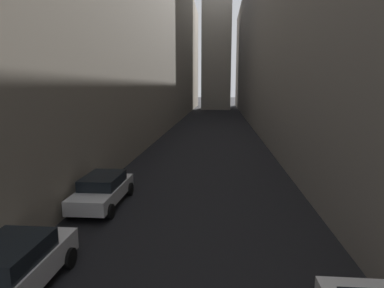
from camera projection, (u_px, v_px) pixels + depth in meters
ground_plane at (211, 130)px, 43.00m from camera, size 264.00×264.00×0.00m
building_block_left at (129, 30)px, 43.66m from camera, size 11.19×108.00×25.91m
building_block_right at (296, 34)px, 41.97m from camera, size 10.23×108.00×24.40m
parked_car_left_second at (11, 268)px, 8.76m from camera, size 1.98×4.32×1.54m
parked_car_left_third at (103, 189)px, 15.58m from camera, size 1.97×4.60×1.45m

